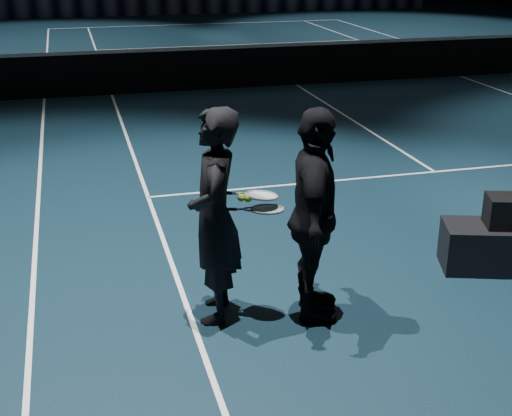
# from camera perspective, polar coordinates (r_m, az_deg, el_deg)

# --- Properties ---
(floor) EXTENTS (36.00, 36.00, 0.00)m
(floor) POSITION_cam_1_polar(r_m,az_deg,el_deg) (16.26, 3.34, 9.75)
(floor) COLOR black
(floor) RESTS_ON ground
(court_lines) EXTENTS (10.98, 23.78, 0.01)m
(court_lines) POSITION_cam_1_polar(r_m,az_deg,el_deg) (16.26, 3.34, 9.76)
(court_lines) COLOR white
(court_lines) RESTS_ON floor
(net_mesh) EXTENTS (12.80, 0.02, 0.86)m
(net_mesh) POSITION_cam_1_polar(r_m,az_deg,el_deg) (16.18, 3.37, 11.31)
(net_mesh) COLOR black
(net_mesh) RESTS_ON floor
(net_tape) EXTENTS (12.80, 0.03, 0.07)m
(net_tape) POSITION_cam_1_polar(r_m,az_deg,el_deg) (16.11, 3.41, 12.94)
(net_tape) COLOR white
(net_tape) RESTS_ON net_mesh
(sponsor_backdrop) EXTENTS (22.00, 0.15, 0.90)m
(sponsor_backdrop) POSITION_cam_1_polar(r_m,az_deg,el_deg) (31.17, -5.81, 15.99)
(sponsor_backdrop) COLOR black
(sponsor_backdrop) RESTS_ON floor
(player_a) EXTENTS (0.61, 0.78, 1.90)m
(player_a) POSITION_cam_1_polar(r_m,az_deg,el_deg) (6.09, -3.32, -0.69)
(player_a) COLOR black
(player_a) RESTS_ON floor
(player_b) EXTENTS (0.77, 1.20, 1.90)m
(player_b) POSITION_cam_1_polar(r_m,az_deg,el_deg) (6.10, 4.67, -0.67)
(player_b) COLOR black
(player_b) RESTS_ON floor
(racket_lower) EXTENTS (0.71, 0.38, 0.03)m
(racket_lower) POSITION_cam_1_polar(r_m,az_deg,el_deg) (6.06, 0.92, -0.09)
(racket_lower) COLOR black
(racket_lower) RESTS_ON player_a
(racket_upper) EXTENTS (0.71, 0.34, 0.10)m
(racket_upper) POSITION_cam_1_polar(r_m,az_deg,el_deg) (6.06, 0.44, 1.01)
(racket_upper) COLOR black
(racket_upper) RESTS_ON player_b
(tennis_balls) EXTENTS (0.12, 0.10, 0.12)m
(tennis_balls) POSITION_cam_1_polar(r_m,az_deg,el_deg) (6.02, -0.93, 0.98)
(tennis_balls) COLOR #A4C028
(tennis_balls) RESTS_ON racket_upper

